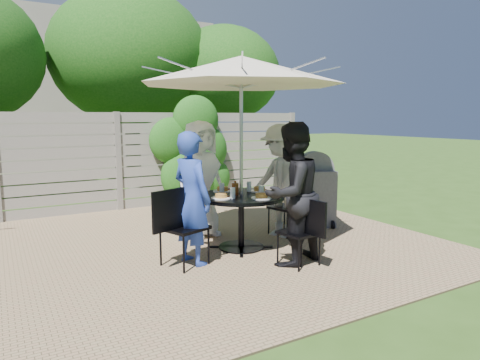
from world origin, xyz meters
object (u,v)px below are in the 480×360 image
person_back (200,180)px  chair_right (286,218)px  chair_left (184,243)px  umbrella (241,71)px  glass_back (222,188)px  chair_back (195,218)px  patio_table (241,211)px  glass_right (249,186)px  plate_left (221,197)px  glass_front (261,191)px  chair_front (299,246)px  person_right (281,181)px  person_left (192,199)px  bbq_grill (314,193)px  syrup_jug (235,189)px  person_front (291,194)px  plate_right (260,190)px  coffee_cup (235,188)px  plate_front (262,197)px  glass_left (233,193)px

person_back → chair_right: bearing=-40.7°
chair_left → umbrella: bearing=-4.7°
umbrella → glass_back: umbrella is taller
chair_back → chair_left: bearing=-38.9°
patio_table → umbrella: umbrella is taller
umbrella → glass_right: size_ratio=22.79×
plate_left → glass_front: bearing=-13.8°
chair_front → person_right: size_ratio=0.50×
umbrella → chair_back: 2.29m
person_left → bbq_grill: (2.40, 0.66, -0.24)m
plate_left → syrup_jug: (0.28, 0.13, 0.06)m
person_right → glass_right: 0.58m
chair_left → person_left: person_left is taller
chair_front → patio_table: bearing=6.8°
chair_back → syrup_jug: (0.18, -0.90, 0.56)m
patio_table → person_front: (0.22, -0.80, 0.34)m
person_left → glass_front: bearing=-105.5°
chair_back → plate_left: bearing=-14.4°
chair_back → person_front: person_front is taller
plate_left → bbq_grill: (1.94, 0.53, -0.21)m
patio_table → plate_left: (-0.35, -0.10, 0.25)m
plate_right → glass_back: glass_back is taller
person_right → coffee_cup: (-0.76, 0.02, -0.03)m
chair_back → bbq_grill: size_ratio=0.70×
plate_front → umbrella: bearing=105.4°
chair_left → glass_left: 0.88m
chair_back → plate_right: bearing=26.6°
bbq_grill → plate_right: bearing=-145.8°
plate_front → glass_left: glass_left is taller
person_right → person_front: bearing=-45.0°
umbrella → person_front: umbrella is taller
patio_table → plate_left: bearing=-164.6°
glass_right → coffee_cup: size_ratio=1.17×
person_right → umbrella: bearing=-90.0°
umbrella → chair_right: bearing=15.4°
glass_right → patio_table: bearing=-142.6°
chair_left → glass_right: 1.34m
person_right → glass_back: bearing=-105.5°
chair_right → bbq_grill: size_ratio=0.71×
chair_front → glass_back: (-0.42, 1.15, 0.56)m
plate_left → glass_right: bearing=25.0°
chair_front → plate_front: bearing=6.7°
chair_left → syrup_jug: size_ratio=5.97×
chair_back → syrup_jug: bearing=2.3°
glass_back → glass_right: size_ratio=1.00×
chair_front → person_front: (-0.03, 0.13, 0.60)m
syrup_jug → bbq_grill: (1.67, 0.41, -0.26)m
chair_back → plate_right: 1.15m
chair_left → plate_right: (1.28, 0.35, 0.47)m
plate_left → bbq_grill: bearing=15.4°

